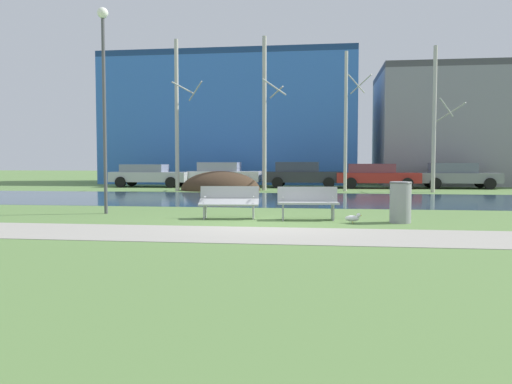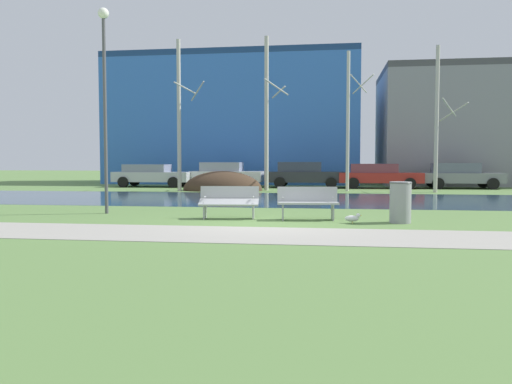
{
  "view_description": "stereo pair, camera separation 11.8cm",
  "coord_description": "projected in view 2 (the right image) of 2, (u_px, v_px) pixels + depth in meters",
  "views": [
    {
      "loc": [
        1.49,
        -12.64,
        1.55
      ],
      "look_at": [
        -0.38,
        1.32,
        0.71
      ],
      "focal_mm": 36.17,
      "sensor_mm": 36.0,
      "label": 1
    },
    {
      "loc": [
        1.61,
        -12.63,
        1.55
      ],
      "look_at": [
        -0.38,
        1.32,
        0.71
      ],
      "focal_mm": 36.17,
      "sensor_mm": 36.0,
      "label": 2
    }
  ],
  "objects": [
    {
      "name": "streetlamp",
      "position": [
        104.0,
        79.0,
        15.08
      ],
      "size": [
        0.32,
        0.32,
        6.01
      ],
      "color": "#4C4C51",
      "rests_on": "ground"
    },
    {
      "name": "soil_mound",
      "position": [
        223.0,
        190.0,
        27.54
      ],
      "size": [
        4.29,
        2.87,
        2.08
      ],
      "primitive_type": "ellipsoid",
      "color": "#423021",
      "rests_on": "ground"
    },
    {
      "name": "parked_suv_fifth_grey",
      "position": [
        459.0,
        175.0,
        29.41
      ],
      "size": [
        4.4,
        2.1,
        1.46
      ],
      "color": "slate",
      "rests_on": "ground"
    },
    {
      "name": "parked_van_nearest_silver",
      "position": [
        152.0,
        175.0,
        31.27
      ],
      "size": [
        4.69,
        2.03,
        1.37
      ],
      "color": "#B2B5BC",
      "rests_on": "ground"
    },
    {
      "name": "seagull",
      "position": [
        353.0,
        218.0,
        12.87
      ],
      "size": [
        0.42,
        0.16,
        0.25
      ],
      "color": "white",
      "rests_on": "ground"
    },
    {
      "name": "ground_plane",
      "position": [
        292.0,
        197.0,
        22.68
      ],
      "size": [
        120.0,
        120.0,
        0.0
      ],
      "primitive_type": "plane",
      "color": "#5B7F42"
    },
    {
      "name": "bench_right",
      "position": [
        308.0,
        202.0,
        13.62
      ],
      "size": [
        1.65,
        0.72,
        0.87
      ],
      "color": "#9EA0A3",
      "rests_on": "ground"
    },
    {
      "name": "parked_sedan_second_white",
      "position": [
        226.0,
        174.0,
        31.49
      ],
      "size": [
        4.37,
        2.05,
        1.49
      ],
      "color": "silver",
      "rests_on": "ground"
    },
    {
      "name": "birch_far_left",
      "position": [
        180.0,
        115.0,
        26.74
      ],
      "size": [
        1.52,
        2.32,
        7.83
      ],
      "color": "#BCB7A8",
      "rests_on": "ground"
    },
    {
      "name": "parked_hatch_third_dark",
      "position": [
        304.0,
        174.0,
        30.46
      ],
      "size": [
        4.49,
        1.98,
        1.52
      ],
      "color": "#282B30",
      "rests_on": "ground"
    },
    {
      "name": "birch_center",
      "position": [
        437.0,
        119.0,
        25.51
      ],
      "size": [
        1.56,
        2.35,
        7.26
      ],
      "color": "#BCB7A8",
      "rests_on": "ground"
    },
    {
      "name": "paved_path_strip",
      "position": [
        252.0,
        235.0,
        10.85
      ],
      "size": [
        60.0,
        2.46,
        0.01
      ],
      "primitive_type": "cube",
      "color": "#9E998E",
      "rests_on": "ground"
    },
    {
      "name": "river_band",
      "position": [
        289.0,
        199.0,
        21.09
      ],
      "size": [
        80.0,
        8.11,
        0.01
      ],
      "primitive_type": "cube",
      "color": "#284256",
      "rests_on": "ground"
    },
    {
      "name": "building_grey_warehouse",
      "position": [
        463.0,
        127.0,
        34.75
      ],
      "size": [
        10.89,
        8.25,
        7.67
      ],
      "color": "gray",
      "rests_on": "ground"
    },
    {
      "name": "building_blue_store",
      "position": [
        236.0,
        121.0,
        37.5
      ],
      "size": [
        17.45,
        7.58,
        8.99
      ],
      "color": "#3870C6",
      "rests_on": "ground"
    },
    {
      "name": "birch_center_left",
      "position": [
        349.0,
        120.0,
        26.65
      ],
      "size": [
        1.39,
        2.23,
        7.22
      ],
      "color": "beige",
      "rests_on": "ground"
    },
    {
      "name": "parked_wagon_fourth_red",
      "position": [
        378.0,
        175.0,
        29.69
      ],
      "size": [
        4.71,
        1.95,
        1.41
      ],
      "color": "maroon",
      "rests_on": "ground"
    },
    {
      "name": "bench_left",
      "position": [
        229.0,
        201.0,
        13.92
      ],
      "size": [
        1.65,
        0.72,
        0.87
      ],
      "color": "#9EA0A3",
      "rests_on": "ground"
    },
    {
      "name": "trash_bin",
      "position": [
        400.0,
        202.0,
        12.93
      ],
      "size": [
        0.55,
        0.55,
        1.04
      ],
      "color": "gray",
      "rests_on": "ground"
    },
    {
      "name": "birch_left",
      "position": [
        267.0,
        113.0,
        27.38
      ],
      "size": [
        1.3,
        2.21,
        8.15
      ],
      "color": "#BCB7A8",
      "rests_on": "ground"
    }
  ]
}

